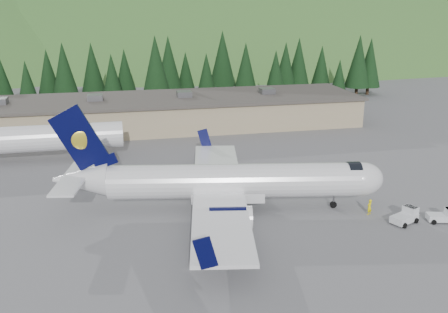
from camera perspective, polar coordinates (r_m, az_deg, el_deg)
ground at (r=52.82m, az=1.41°, el=-6.04°), size 600.00×600.00×0.00m
airliner at (r=51.64m, az=0.33°, el=-2.97°), size 34.22×32.29×11.38m
second_airliner at (r=72.48m, az=-22.56°, el=1.90°), size 27.50×11.00×10.05m
baggage_tug_a at (r=52.72m, az=20.08°, el=-6.40°), size 3.19×2.57×1.52m
baggage_tug_b at (r=54.25m, az=23.79°, el=-6.24°), size 2.85×2.11×1.38m
terminal_building at (r=87.27m, az=-7.80°, el=5.03°), size 71.00×17.00×6.10m
ramp_worker at (r=53.36m, az=16.28°, el=-5.56°), size 0.72×0.63×1.65m
tree_line at (r=110.18m, az=-9.81°, el=9.93°), size 113.06×18.30×14.17m
hills at (r=282.37m, az=1.75°, el=-4.27°), size 614.00×330.00×300.00m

